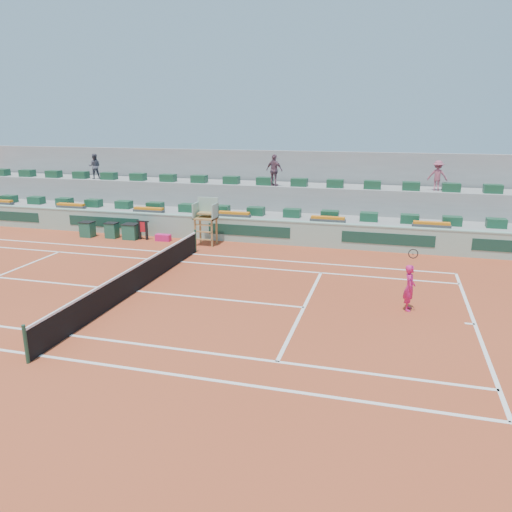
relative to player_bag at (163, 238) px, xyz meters
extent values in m
plane|color=#9F3B1E|center=(2.49, -7.54, -0.18)|extent=(90.00, 90.00, 0.00)
cube|color=#999996|center=(2.49, 3.16, 0.42)|extent=(36.00, 4.00, 1.20)
cube|color=#999996|center=(2.49, 4.76, 1.12)|extent=(36.00, 2.40, 2.60)
cube|color=#999996|center=(2.49, 6.36, 2.02)|extent=(36.00, 0.40, 4.40)
cube|color=#D61C6A|center=(0.00, 0.00, 0.00)|extent=(0.80, 0.36, 0.36)
imported|color=#494955|center=(-6.56, 4.29, 3.19)|extent=(0.92, 0.83, 1.54)
imported|color=#6B4757|center=(5.10, 3.89, 3.30)|extent=(1.11, 0.73, 1.75)
imported|color=#9E4F62|center=(13.78, 4.39, 3.21)|extent=(1.06, 0.68, 1.57)
cube|color=white|center=(14.37, -7.54, -0.17)|extent=(0.12, 10.97, 0.01)
cube|color=white|center=(2.49, -13.02, -0.17)|extent=(23.77, 0.12, 0.01)
cube|color=white|center=(2.49, -2.05, -0.17)|extent=(23.77, 0.12, 0.01)
cube|color=white|center=(2.49, -11.65, -0.17)|extent=(23.77, 0.12, 0.01)
cube|color=white|center=(2.49, -3.42, -0.17)|extent=(23.77, 0.12, 0.01)
cube|color=white|center=(8.89, -7.54, -0.17)|extent=(0.12, 8.23, 0.01)
cube|color=white|center=(2.49, -7.54, -0.17)|extent=(12.80, 0.12, 0.01)
cube|color=white|center=(14.22, -7.54, -0.17)|extent=(0.30, 0.12, 0.01)
cube|color=black|center=(2.49, -7.54, 0.28)|extent=(0.03, 11.87, 0.92)
cube|color=white|center=(2.49, -7.54, 0.78)|extent=(0.06, 11.87, 0.07)
cylinder|color=#1B412C|center=(2.49, -13.47, 0.37)|extent=(0.10, 0.10, 1.10)
cylinder|color=#1B412C|center=(2.49, -1.60, 0.37)|extent=(0.10, 0.10, 1.10)
cube|color=#8FB49F|center=(2.49, 0.96, 0.42)|extent=(36.00, 0.30, 1.20)
cube|color=#82AE9A|center=(2.49, 0.96, 1.05)|extent=(36.00, 0.34, 0.06)
cube|color=#153B2D|center=(-10.51, 0.80, 0.47)|extent=(4.40, 0.02, 0.56)
cube|color=#153B2D|center=(-4.01, 0.80, 0.47)|extent=(4.40, 0.02, 0.56)
cube|color=#153B2D|center=(4.49, 0.80, 0.47)|extent=(4.40, 0.02, 0.56)
cube|color=#153B2D|center=(11.49, 0.80, 0.47)|extent=(4.40, 0.02, 0.56)
cube|color=olive|center=(2.04, -0.49, 0.50)|extent=(0.08, 0.08, 1.35)
cube|color=olive|center=(2.94, -0.49, 0.50)|extent=(0.08, 0.08, 1.35)
cube|color=olive|center=(2.04, 0.21, 0.50)|extent=(0.08, 0.08, 1.35)
cube|color=olive|center=(2.94, 0.21, 0.50)|extent=(0.08, 0.08, 1.35)
cube|color=olive|center=(2.49, -0.14, 1.21)|extent=(1.10, 0.90, 0.08)
cube|color=#8FB49F|center=(2.49, 0.24, 1.72)|extent=(1.10, 0.08, 1.00)
cube|color=#8FB49F|center=(1.97, -0.14, 1.57)|extent=(0.06, 0.90, 0.80)
cube|color=#8FB49F|center=(3.01, -0.14, 1.57)|extent=(0.06, 0.90, 0.80)
cube|color=olive|center=(2.49, -0.04, 1.45)|extent=(0.80, 0.60, 0.08)
cube|color=olive|center=(2.49, -0.49, 0.17)|extent=(0.90, 0.08, 0.06)
cube|color=olive|center=(2.49, -0.49, 0.57)|extent=(0.90, 0.08, 0.06)
cube|color=olive|center=(2.49, -0.49, 0.92)|extent=(0.90, 0.08, 0.06)
cube|color=#18482D|center=(-11.51, 2.26, 1.24)|extent=(0.90, 0.60, 0.44)
cube|color=#18482D|center=(-9.51, 2.26, 1.24)|extent=(0.90, 0.60, 0.44)
cube|color=#18482D|center=(-7.51, 2.26, 1.24)|extent=(0.90, 0.60, 0.44)
cube|color=#18482D|center=(-5.51, 2.26, 1.24)|extent=(0.90, 0.60, 0.44)
cube|color=#18482D|center=(-3.51, 2.26, 1.24)|extent=(0.90, 0.60, 0.44)
cube|color=#18482D|center=(-1.51, 2.26, 1.24)|extent=(0.90, 0.60, 0.44)
cube|color=#18482D|center=(0.49, 2.26, 1.24)|extent=(0.90, 0.60, 0.44)
cube|color=#18482D|center=(2.49, 2.26, 1.24)|extent=(0.90, 0.60, 0.44)
cube|color=#18482D|center=(4.49, 2.26, 1.24)|extent=(0.90, 0.60, 0.44)
cube|color=#18482D|center=(6.49, 2.26, 1.24)|extent=(0.90, 0.60, 0.44)
cube|color=#18482D|center=(8.49, 2.26, 1.24)|extent=(0.90, 0.60, 0.44)
cube|color=#18482D|center=(10.49, 2.26, 1.24)|extent=(0.90, 0.60, 0.44)
cube|color=#18482D|center=(12.49, 2.26, 1.24)|extent=(0.90, 0.60, 0.44)
cube|color=#18482D|center=(14.49, 2.26, 1.24)|extent=(0.90, 0.60, 0.44)
cube|color=#18482D|center=(16.49, 2.26, 1.24)|extent=(0.90, 0.60, 0.44)
cube|color=#18482D|center=(-13.51, 4.16, 2.64)|extent=(0.90, 0.60, 0.44)
cube|color=#18482D|center=(-11.51, 4.16, 2.64)|extent=(0.90, 0.60, 0.44)
cube|color=#18482D|center=(-9.51, 4.16, 2.64)|extent=(0.90, 0.60, 0.44)
cube|color=#18482D|center=(-7.51, 4.16, 2.64)|extent=(0.90, 0.60, 0.44)
cube|color=#18482D|center=(-5.51, 4.16, 2.64)|extent=(0.90, 0.60, 0.44)
cube|color=#18482D|center=(-3.51, 4.16, 2.64)|extent=(0.90, 0.60, 0.44)
cube|color=#18482D|center=(-1.51, 4.16, 2.64)|extent=(0.90, 0.60, 0.44)
cube|color=#18482D|center=(0.49, 4.16, 2.64)|extent=(0.90, 0.60, 0.44)
cube|color=#18482D|center=(2.49, 4.16, 2.64)|extent=(0.90, 0.60, 0.44)
cube|color=#18482D|center=(4.49, 4.16, 2.64)|extent=(0.90, 0.60, 0.44)
cube|color=#18482D|center=(6.49, 4.16, 2.64)|extent=(0.90, 0.60, 0.44)
cube|color=#18482D|center=(8.49, 4.16, 2.64)|extent=(0.90, 0.60, 0.44)
cube|color=#18482D|center=(10.49, 4.16, 2.64)|extent=(0.90, 0.60, 0.44)
cube|color=#18482D|center=(12.49, 4.16, 2.64)|extent=(0.90, 0.60, 0.44)
cube|color=#18482D|center=(14.49, 4.16, 2.64)|extent=(0.90, 0.60, 0.44)
cube|color=#18482D|center=(16.49, 4.16, 2.64)|extent=(0.90, 0.60, 0.44)
cube|color=#464646|center=(-11.51, 1.46, 1.10)|extent=(1.80, 0.36, 0.16)
cube|color=orange|center=(-11.51, 1.46, 1.24)|extent=(1.70, 0.32, 0.12)
cube|color=#464646|center=(-6.51, 1.46, 1.10)|extent=(1.80, 0.36, 0.16)
cube|color=orange|center=(-6.51, 1.46, 1.24)|extent=(1.70, 0.32, 0.12)
cube|color=#464646|center=(-1.51, 1.46, 1.10)|extent=(1.80, 0.36, 0.16)
cube|color=orange|center=(-1.51, 1.46, 1.24)|extent=(1.70, 0.32, 0.12)
cube|color=#464646|center=(3.49, 1.46, 1.10)|extent=(1.80, 0.36, 0.16)
cube|color=orange|center=(3.49, 1.46, 1.24)|extent=(1.70, 0.32, 0.12)
cube|color=#464646|center=(8.49, 1.46, 1.10)|extent=(1.80, 0.36, 0.16)
cube|color=orange|center=(8.49, 1.46, 1.24)|extent=(1.70, 0.32, 0.12)
cube|color=#464646|center=(13.49, 1.46, 1.10)|extent=(1.80, 0.36, 0.16)
cube|color=orange|center=(13.49, 1.46, 1.24)|extent=(1.70, 0.32, 0.12)
cube|color=#1B523D|center=(-1.84, -0.07, 0.22)|extent=(0.76, 0.65, 0.80)
cube|color=black|center=(-1.84, -0.07, 0.64)|extent=(0.80, 0.69, 0.04)
cube|color=#1B523D|center=(-2.99, -0.08, 0.22)|extent=(0.62, 0.53, 0.80)
cube|color=black|center=(-2.99, -0.08, 0.64)|extent=(0.65, 0.57, 0.04)
cube|color=#1B523D|center=(-4.41, -0.21, 0.22)|extent=(0.68, 0.58, 0.80)
cube|color=black|center=(-4.41, -0.21, 0.64)|extent=(0.72, 0.62, 0.04)
cube|color=black|center=(-1.35, 0.00, 0.32)|extent=(0.11, 0.11, 1.00)
cube|color=black|center=(-0.95, 0.00, 0.32)|extent=(0.11, 0.11, 1.00)
cube|color=black|center=(-1.15, 0.00, 0.82)|extent=(0.68, 0.09, 0.06)
cube|color=red|center=(-1.15, -0.02, 0.52)|extent=(0.50, 0.05, 0.56)
imported|color=#D61C6A|center=(12.34, -6.80, 0.62)|extent=(0.39, 0.58, 1.59)
cylinder|color=black|center=(12.34, -7.10, 1.87)|extent=(0.03, 0.35, 0.09)
torus|color=black|center=(12.34, -7.32, 1.94)|extent=(0.31, 0.08, 0.31)
camera|label=1|loc=(11.54, -23.49, 6.15)|focal=35.00mm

